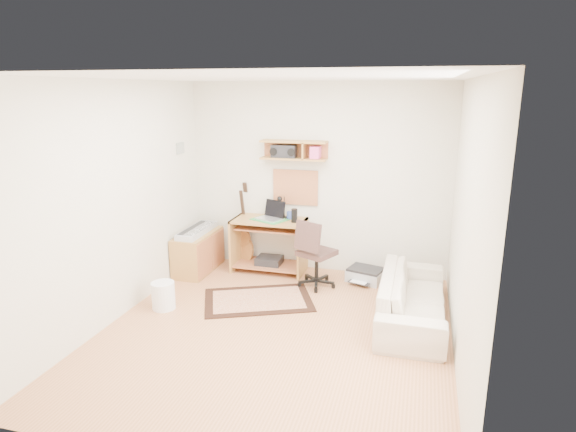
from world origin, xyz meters
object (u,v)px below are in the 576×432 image
(cabinet, at_px, (198,252))
(printer, at_px, (366,275))
(task_chair, at_px, (317,253))
(sofa, at_px, (413,290))
(desk, at_px, (269,245))

(cabinet, height_order, printer, cabinet)
(task_chair, height_order, sofa, task_chair)
(printer, distance_m, sofa, 1.20)
(task_chair, bearing_deg, sofa, -3.13)
(task_chair, relative_size, cabinet, 1.01)
(task_chair, bearing_deg, printer, 53.89)
(desk, relative_size, sofa, 0.56)
(sofa, bearing_deg, task_chair, 61.94)
(task_chair, height_order, printer, task_chair)
(printer, bearing_deg, sofa, -41.72)
(task_chair, distance_m, printer, 0.78)
(desk, xyz_separation_m, printer, (1.36, -0.03, -0.29))
(cabinet, relative_size, sofa, 0.51)
(sofa, bearing_deg, desk, 62.91)
(printer, bearing_deg, task_chair, -135.23)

